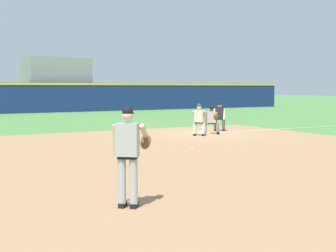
{
  "coord_description": "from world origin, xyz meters",
  "views": [
    {
      "loc": [
        -12.3,
        -18.44,
        2.21
      ],
      "look_at": [
        -6.18,
        -7.52,
        1.17
      ],
      "focal_mm": 50.0,
      "sensor_mm": 36.0,
      "label": 1
    }
  ],
  "objects_px": {
    "first_base_bag": "(204,133)",
    "baserunner": "(199,118)",
    "first_baseman": "(212,119)",
    "pitcher": "(129,150)",
    "baseball": "(192,149)",
    "umpire": "(220,115)"
  },
  "relations": [
    {
      "from": "first_base_bag",
      "to": "baserunner",
      "type": "bearing_deg",
      "value": -136.71
    },
    {
      "from": "first_baseman",
      "to": "baserunner",
      "type": "xyz_separation_m",
      "value": [
        -0.97,
        -0.38,
        0.06
      ]
    },
    {
      "from": "pitcher",
      "to": "baseball",
      "type": "bearing_deg",
      "value": 49.48
    },
    {
      "from": "pitcher",
      "to": "baserunner",
      "type": "height_order",
      "value": "pitcher"
    },
    {
      "from": "pitcher",
      "to": "umpire",
      "type": "height_order",
      "value": "pitcher"
    },
    {
      "from": "first_baseman",
      "to": "umpire",
      "type": "relative_size",
      "value": 0.92
    },
    {
      "from": "baseball",
      "to": "pitcher",
      "type": "xyz_separation_m",
      "value": [
        -5.2,
        -6.08,
        1.02
      ]
    },
    {
      "from": "first_base_bag",
      "to": "baseball",
      "type": "relative_size",
      "value": 5.14
    },
    {
      "from": "first_baseman",
      "to": "baserunner",
      "type": "relative_size",
      "value": 0.92
    },
    {
      "from": "first_base_bag",
      "to": "umpire",
      "type": "height_order",
      "value": "umpire"
    },
    {
      "from": "baseball",
      "to": "pitcher",
      "type": "height_order",
      "value": "pitcher"
    },
    {
      "from": "first_base_bag",
      "to": "umpire",
      "type": "distance_m",
      "value": 1.82
    },
    {
      "from": "first_base_bag",
      "to": "first_baseman",
      "type": "bearing_deg",
      "value": -54.29
    },
    {
      "from": "first_base_bag",
      "to": "umpire",
      "type": "xyz_separation_m",
      "value": [
        1.46,
        0.79,
        0.75
      ]
    },
    {
      "from": "umpire",
      "to": "first_baseman",
      "type": "bearing_deg",
      "value": -137.95
    },
    {
      "from": "first_base_bag",
      "to": "baseball",
      "type": "height_order",
      "value": "first_base_bag"
    },
    {
      "from": "first_base_bag",
      "to": "baserunner",
      "type": "xyz_separation_m",
      "value": [
        -0.74,
        -0.7,
        0.75
      ]
    },
    {
      "from": "first_baseman",
      "to": "baserunner",
      "type": "bearing_deg",
      "value": -158.49
    },
    {
      "from": "pitcher",
      "to": "first_baseman",
      "type": "xyz_separation_m",
      "value": [
        9.02,
        10.4,
        -0.33
      ]
    },
    {
      "from": "first_base_bag",
      "to": "first_baseman",
      "type": "xyz_separation_m",
      "value": [
        0.23,
        -0.32,
        0.69
      ]
    },
    {
      "from": "first_base_bag",
      "to": "umpire",
      "type": "bearing_deg",
      "value": 28.47
    },
    {
      "from": "baseball",
      "to": "first_base_bag",
      "type": "bearing_deg",
      "value": 52.25
    }
  ]
}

